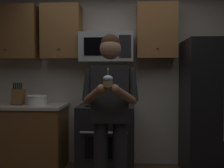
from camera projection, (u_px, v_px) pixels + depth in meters
name	position (u px, v px, depth m)	size (l,w,h in m)	color
wall_back	(118.00, 77.00, 3.95)	(4.40, 0.10, 2.60)	beige
oven_range	(106.00, 138.00, 3.60)	(0.76, 0.70, 0.93)	black
microwave	(107.00, 48.00, 3.67)	(0.74, 0.41, 0.40)	#9EA0A5
refrigerator	(218.00, 108.00, 3.46)	(0.90, 0.75, 1.80)	black
cabinet_row_upper	(67.00, 32.00, 3.74)	(2.78, 0.36, 0.76)	brown
counter_left	(15.00, 136.00, 3.69)	(1.44, 0.66, 0.92)	brown
knife_block	(18.00, 97.00, 3.62)	(0.16, 0.15, 0.32)	brown
bowl_large_white	(37.00, 100.00, 3.62)	(0.29, 0.29, 0.13)	white
person	(110.00, 109.00, 2.67)	(0.60, 0.48, 1.76)	#262628
cupcake	(108.00, 81.00, 2.33)	(0.09, 0.09, 0.17)	#A87F56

